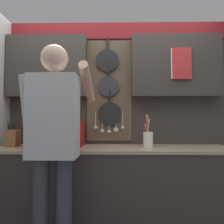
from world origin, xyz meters
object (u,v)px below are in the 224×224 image
Objects in this scene: microwave at (58,134)px; person at (54,133)px; knife_block at (13,138)px; utensil_crock at (148,138)px.

person reaches higher than microwave.
knife_block is 0.84m from person.
microwave is at bearing 103.08° from person.
utensil_crock reaches higher than knife_block.
person reaches higher than utensil_crock.
microwave is 0.58m from person.
utensil_crock is at bearing -0.00° from knife_block.
person is at bearing -146.13° from utensil_crock.
utensil_crock is 1.01m from person.
microwave is 2.00× the size of knife_block.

